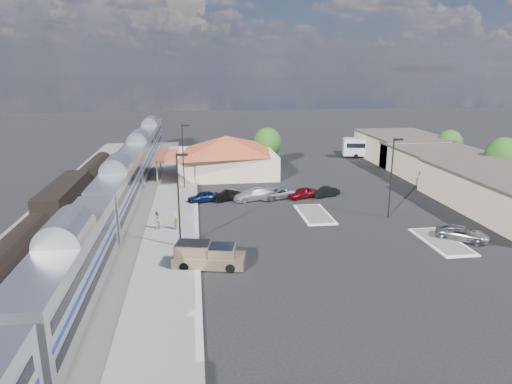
{
  "coord_description": "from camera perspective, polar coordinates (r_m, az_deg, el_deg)",
  "views": [
    {
      "loc": [
        -9.35,
        -46.49,
        16.24
      ],
      "look_at": [
        -2.69,
        2.67,
        2.8
      ],
      "focal_mm": 32.0,
      "sensor_mm": 36.0,
      "label": 1
    }
  ],
  "objects": [
    {
      "name": "freight_cars",
      "position": [
        55.25,
        -22.79,
        -1.07
      ],
      "size": [
        2.8,
        46.0,
        4.0
      ],
      "color": "black",
      "rests_on": "ground"
    },
    {
      "name": "railbed",
      "position": [
        58.02,
        -18.97,
        -1.88
      ],
      "size": [
        16.0,
        100.0,
        0.12
      ],
      "primitive_type": "cube",
      "color": "#4C4944",
      "rests_on": "ground"
    },
    {
      "name": "lamp_plat_n",
      "position": [
        63.45,
        -9.03,
        5.08
      ],
      "size": [
        1.08,
        0.25,
        9.0
      ],
      "color": "black",
      "rests_on": "ground"
    },
    {
      "name": "traffic_island_south",
      "position": [
        52.82,
        7.32,
        -2.76
      ],
      "size": [
        3.3,
        7.5,
        0.21
      ],
      "color": "silver",
      "rests_on": "ground"
    },
    {
      "name": "parked_car_e",
      "position": [
        59.28,
        5.79,
        -0.12
      ],
      "size": [
        4.42,
        3.04,
        1.4
      ],
      "primitive_type": "imported",
      "rotation": [
        0.0,
        0.0,
        -1.2
      ],
      "color": "maroon",
      "rests_on": "ground"
    },
    {
      "name": "ground",
      "position": [
        50.12,
        3.47,
        -3.77
      ],
      "size": [
        280.0,
        280.0,
        0.0
      ],
      "primitive_type": "plane",
      "color": "black",
      "rests_on": "ground"
    },
    {
      "name": "parked_car_a",
      "position": [
        57.72,
        -6.58,
        -0.58
      ],
      "size": [
        4.33,
        2.84,
        1.37
      ],
      "primitive_type": "imported",
      "rotation": [
        0.0,
        0.0,
        -1.24
      ],
      "color": "#0D1B41",
      "rests_on": "ground"
    },
    {
      "name": "parked_car_b",
      "position": [
        58.14,
        -3.53,
        -0.4
      ],
      "size": [
        4.34,
        2.96,
        1.35
      ],
      "primitive_type": "imported",
      "rotation": [
        0.0,
        0.0,
        -1.16
      ],
      "color": "black",
      "rests_on": "ground"
    },
    {
      "name": "suv",
      "position": [
        49.03,
        24.39,
        -4.75
      ],
      "size": [
        5.34,
        4.69,
        1.37
      ],
      "primitive_type": "imported",
      "rotation": [
        0.0,
        0.0,
        0.96
      ],
      "color": "gray",
      "rests_on": "ground"
    },
    {
      "name": "parked_car_c",
      "position": [
        58.14,
        -0.36,
        -0.29
      ],
      "size": [
        5.62,
        3.64,
        1.51
      ],
      "primitive_type": "imported",
      "rotation": [
        0.0,
        0.0,
        -1.26
      ],
      "color": "silver",
      "rests_on": "ground"
    },
    {
      "name": "pickup_truck",
      "position": [
        38.96,
        -5.9,
        -7.97
      ],
      "size": [
        6.33,
        3.35,
        2.08
      ],
      "rotation": [
        0.0,
        0.0,
        1.37
      ],
      "color": "#977B5D",
      "rests_on": "ground"
    },
    {
      "name": "lamp_plat_s",
      "position": [
        41.96,
        -9.57,
        -0.11
      ],
      "size": [
        1.08,
        0.25,
        9.0
      ],
      "color": "black",
      "rests_on": "ground"
    },
    {
      "name": "tree_depot",
      "position": [
        78.44,
        1.45,
        6.19
      ],
      "size": [
        4.71,
        4.71,
        6.63
      ],
      "color": "#382314",
      "rests_on": "ground"
    },
    {
      "name": "tree_east_c",
      "position": [
        85.38,
        23.02,
        5.55
      ],
      "size": [
        4.41,
        4.41,
        6.21
      ],
      "color": "#382314",
      "rests_on": "ground"
    },
    {
      "name": "station_depot",
      "position": [
        71.86,
        -3.77,
        4.61
      ],
      "size": [
        18.35,
        12.24,
        6.2
      ],
      "color": "tan",
      "rests_on": "ground"
    },
    {
      "name": "parked_car_d",
      "position": [
        58.92,
        2.69,
        -0.16
      ],
      "size": [
        5.51,
        3.94,
        1.39
      ],
      "primitive_type": "imported",
      "rotation": [
        0.0,
        0.0,
        -1.21
      ],
      "color": "#9B9DA3",
      "rests_on": "ground"
    },
    {
      "name": "coach_bus",
      "position": [
        88.89,
        14.51,
        5.52
      ],
      "size": [
        11.61,
        4.59,
        3.64
      ],
      "rotation": [
        0.0,
        0.0,
        1.38
      ],
      "color": "white",
      "rests_on": "ground"
    },
    {
      "name": "buildings_east",
      "position": [
        72.69,
        23.42,
        2.82
      ],
      "size": [
        14.4,
        51.4,
        4.8
      ],
      "color": "#C6B28C",
      "rests_on": "ground"
    },
    {
      "name": "platform",
      "position": [
        54.98,
        -10.14,
        -2.17
      ],
      "size": [
        5.5,
        92.0,
        0.18
      ],
      "primitive_type": "cube",
      "color": "gray",
      "rests_on": "ground"
    },
    {
      "name": "parked_car_f",
      "position": [
        60.39,
        8.68,
        0.01
      ],
      "size": [
        4.11,
        2.67,
        1.28
      ],
      "primitive_type": "imported",
      "rotation": [
        0.0,
        0.0,
        -1.2
      ],
      "color": "black",
      "rests_on": "ground"
    },
    {
      "name": "traffic_island_north",
      "position": [
        47.82,
        22.19,
        -5.74
      ],
      "size": [
        3.3,
        7.5,
        0.21
      ],
      "color": "silver",
      "rests_on": "ground"
    },
    {
      "name": "passenger_train",
      "position": [
        53.18,
        -16.81,
        -0.07
      ],
      "size": [
        3.0,
        104.0,
        5.55
      ],
      "color": "silver",
      "rests_on": "ground"
    },
    {
      "name": "person_b",
      "position": [
        48.31,
        -12.26,
        -3.41
      ],
      "size": [
        0.93,
        1.08,
        1.93
      ],
      "primitive_type": "imported",
      "rotation": [
        0.0,
        0.0,
        -1.8
      ],
      "color": "silver",
      "rests_on": "platform"
    },
    {
      "name": "lamp_lot",
      "position": [
        52.35,
        16.68,
        2.49
      ],
      "size": [
        1.08,
        0.25,
        9.0
      ],
      "color": "black",
      "rests_on": "ground"
    },
    {
      "name": "person_a",
      "position": [
        47.78,
        -9.95,
        -3.51
      ],
      "size": [
        0.61,
        0.79,
        1.9
      ],
      "primitive_type": "imported",
      "rotation": [
        0.0,
        0.0,
        1.82
      ],
      "color": "#CBDB44",
      "rests_on": "platform"
    },
    {
      "name": "tree_east_b",
      "position": [
        73.79,
        28.49,
        3.94
      ],
      "size": [
        4.94,
        4.94,
        6.96
      ],
      "color": "#382314",
      "rests_on": "ground"
    }
  ]
}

